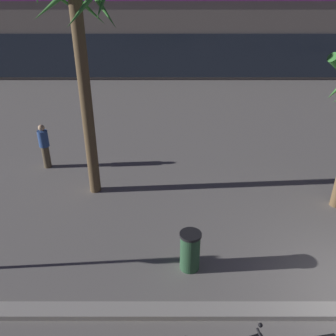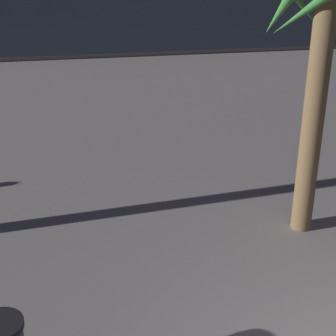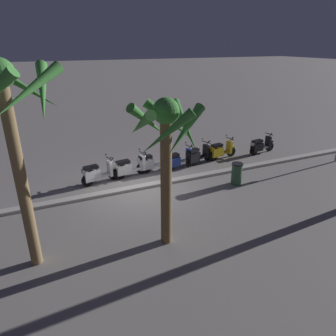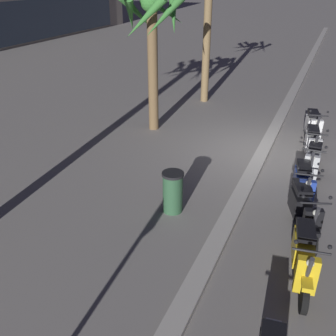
{
  "view_description": "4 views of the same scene",
  "coord_description": "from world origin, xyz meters",
  "px_view_note": "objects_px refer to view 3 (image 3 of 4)",
  "views": [
    {
      "loc": [
        -4.35,
        -4.8,
        5.61
      ],
      "look_at": [
        -4.32,
        3.93,
        1.12
      ],
      "focal_mm": 37.34,
      "sensor_mm": 36.0,
      "label": 1
    },
    {
      "loc": [
        -3.11,
        -2.69,
        4.04
      ],
      "look_at": [
        -1.71,
        3.66,
        1.29
      ],
      "focal_mm": 52.93,
      "sensor_mm": 36.0,
      "label": 2
    },
    {
      "loc": [
        3.63,
        10.92,
        5.66
      ],
      "look_at": [
        -0.92,
        0.6,
        1.0
      ],
      "focal_mm": 32.64,
      "sensor_mm": 36.0,
      "label": 3
    },
    {
      "loc": [
        -10.48,
        -1.58,
        4.76
      ],
      "look_at": [
        -4.02,
        1.24,
        1.13
      ],
      "focal_mm": 40.86,
      "sensor_mm": 36.0,
      "label": 4
    }
  ],
  "objects_px": {
    "scooter_yellow_gap_after_mid": "(221,151)",
    "litter_bin": "(237,173)",
    "scooter_white_second_in_line": "(130,167)",
    "palm_tree_by_mall_entrance": "(9,116)",
    "palm_tree_mid_walkway": "(166,139)",
    "scooter_blue_tail_end": "(178,160)",
    "scooter_black_mid_centre": "(197,156)",
    "scooter_silver_far_back": "(152,163)",
    "scooter_white_lead_nearest": "(98,173)",
    "scooter_black_mid_front": "(260,146)"
  },
  "relations": [
    {
      "from": "scooter_blue_tail_end",
      "to": "palm_tree_mid_walkway",
      "type": "xyz_separation_m",
      "value": [
        2.85,
        5.12,
        2.84
      ]
    },
    {
      "from": "palm_tree_mid_walkway",
      "to": "scooter_silver_far_back",
      "type": "bearing_deg",
      "value": -106.39
    },
    {
      "from": "scooter_black_mid_front",
      "to": "scooter_white_lead_nearest",
      "type": "relative_size",
      "value": 1.01
    },
    {
      "from": "scooter_silver_far_back",
      "to": "palm_tree_mid_walkway",
      "type": "bearing_deg",
      "value": 73.61
    },
    {
      "from": "scooter_black_mid_front",
      "to": "litter_bin",
      "type": "relative_size",
      "value": 1.84
    },
    {
      "from": "scooter_white_second_in_line",
      "to": "palm_tree_by_mall_entrance",
      "type": "xyz_separation_m",
      "value": [
        4.08,
        4.56,
        3.66
      ]
    },
    {
      "from": "scooter_yellow_gap_after_mid",
      "to": "scooter_white_second_in_line",
      "type": "relative_size",
      "value": 0.94
    },
    {
      "from": "scooter_blue_tail_end",
      "to": "scooter_black_mid_centre",
      "type": "bearing_deg",
      "value": -173.85
    },
    {
      "from": "scooter_black_mid_front",
      "to": "palm_tree_by_mall_entrance",
      "type": "bearing_deg",
      "value": 22.25
    },
    {
      "from": "litter_bin",
      "to": "palm_tree_mid_walkway",
      "type": "bearing_deg",
      "value": 30.15
    },
    {
      "from": "scooter_yellow_gap_after_mid",
      "to": "litter_bin",
      "type": "xyz_separation_m",
      "value": [
        1.04,
        2.85,
        0.02
      ]
    },
    {
      "from": "scooter_white_second_in_line",
      "to": "palm_tree_by_mall_entrance",
      "type": "height_order",
      "value": "palm_tree_by_mall_entrance"
    },
    {
      "from": "scooter_black_mid_front",
      "to": "scooter_yellow_gap_after_mid",
      "type": "xyz_separation_m",
      "value": [
        2.46,
        -0.14,
        0.02
      ]
    },
    {
      "from": "scooter_yellow_gap_after_mid",
      "to": "scooter_blue_tail_end",
      "type": "relative_size",
      "value": 0.95
    },
    {
      "from": "scooter_silver_far_back",
      "to": "palm_tree_by_mall_entrance",
      "type": "xyz_separation_m",
      "value": [
        5.18,
        4.67,
        3.66
      ]
    },
    {
      "from": "scooter_blue_tail_end",
      "to": "scooter_white_lead_nearest",
      "type": "bearing_deg",
      "value": 1.77
    },
    {
      "from": "scooter_white_lead_nearest",
      "to": "scooter_yellow_gap_after_mid",
      "type": "bearing_deg",
      "value": -176.38
    },
    {
      "from": "scooter_yellow_gap_after_mid",
      "to": "litter_bin",
      "type": "bearing_deg",
      "value": 69.91
    },
    {
      "from": "scooter_black_mid_front",
      "to": "scooter_white_second_in_line",
      "type": "bearing_deg",
      "value": 1.24
    },
    {
      "from": "palm_tree_mid_walkway",
      "to": "palm_tree_by_mall_entrance",
      "type": "distance_m",
      "value": 3.78
    },
    {
      "from": "palm_tree_mid_walkway",
      "to": "litter_bin",
      "type": "xyz_separation_m",
      "value": [
        -4.39,
        -2.55,
        -2.8
      ]
    },
    {
      "from": "palm_tree_mid_walkway",
      "to": "litter_bin",
      "type": "distance_m",
      "value": 5.8
    },
    {
      "from": "scooter_silver_far_back",
      "to": "scooter_white_lead_nearest",
      "type": "height_order",
      "value": "same"
    },
    {
      "from": "scooter_white_lead_nearest",
      "to": "palm_tree_by_mall_entrance",
      "type": "distance_m",
      "value": 6.33
    },
    {
      "from": "scooter_blue_tail_end",
      "to": "scooter_white_lead_nearest",
      "type": "relative_size",
      "value": 1.06
    },
    {
      "from": "scooter_yellow_gap_after_mid",
      "to": "scooter_white_lead_nearest",
      "type": "height_order",
      "value": "same"
    },
    {
      "from": "scooter_black_mid_front",
      "to": "palm_tree_by_mall_entrance",
      "type": "xyz_separation_m",
      "value": [
        11.54,
        4.72,
        3.68
      ]
    },
    {
      "from": "scooter_silver_far_back",
      "to": "palm_tree_mid_walkway",
      "type": "relative_size",
      "value": 0.42
    },
    {
      "from": "scooter_blue_tail_end",
      "to": "palm_tree_mid_walkway",
      "type": "distance_m",
      "value": 6.51
    },
    {
      "from": "scooter_silver_far_back",
      "to": "litter_bin",
      "type": "relative_size",
      "value": 1.92
    },
    {
      "from": "scooter_yellow_gap_after_mid",
      "to": "scooter_silver_far_back",
      "type": "xyz_separation_m",
      "value": [
        3.9,
        0.19,
        0.0
      ]
    },
    {
      "from": "scooter_black_mid_centre",
      "to": "palm_tree_by_mall_entrance",
      "type": "height_order",
      "value": "palm_tree_by_mall_entrance"
    },
    {
      "from": "scooter_yellow_gap_after_mid",
      "to": "litter_bin",
      "type": "distance_m",
      "value": 3.04
    },
    {
      "from": "scooter_black_mid_front",
      "to": "palm_tree_mid_walkway",
      "type": "xyz_separation_m",
      "value": [
        7.9,
        5.27,
        2.84
      ]
    },
    {
      "from": "scooter_silver_far_back",
      "to": "scooter_white_lead_nearest",
      "type": "bearing_deg",
      "value": 4.9
    },
    {
      "from": "scooter_black_mid_front",
      "to": "scooter_yellow_gap_after_mid",
      "type": "bearing_deg",
      "value": -3.2
    },
    {
      "from": "scooter_white_second_in_line",
      "to": "scooter_silver_far_back",
      "type": "bearing_deg",
      "value": -174.24
    },
    {
      "from": "scooter_black_mid_front",
      "to": "palm_tree_mid_walkway",
      "type": "height_order",
      "value": "palm_tree_mid_walkway"
    },
    {
      "from": "scooter_white_second_in_line",
      "to": "litter_bin",
      "type": "xyz_separation_m",
      "value": [
        -3.96,
        2.55,
        0.03
      ]
    },
    {
      "from": "scooter_yellow_gap_after_mid",
      "to": "palm_tree_by_mall_entrance",
      "type": "distance_m",
      "value": 10.93
    },
    {
      "from": "litter_bin",
      "to": "scooter_white_second_in_line",
      "type": "bearing_deg",
      "value": -32.84
    },
    {
      "from": "scooter_black_mid_centre",
      "to": "litter_bin",
      "type": "xyz_separation_m",
      "value": [
        -0.43,
        2.69,
        0.02
      ]
    },
    {
      "from": "scooter_black_mid_centre",
      "to": "litter_bin",
      "type": "bearing_deg",
      "value": 99.12
    },
    {
      "from": "scooter_blue_tail_end",
      "to": "scooter_white_lead_nearest",
      "type": "height_order",
      "value": "same"
    },
    {
      "from": "scooter_blue_tail_end",
      "to": "litter_bin",
      "type": "height_order",
      "value": "scooter_blue_tail_end"
    },
    {
      "from": "litter_bin",
      "to": "scooter_silver_far_back",
      "type": "bearing_deg",
      "value": -43.02
    },
    {
      "from": "scooter_blue_tail_end",
      "to": "litter_bin",
      "type": "bearing_deg",
      "value": 120.98
    },
    {
      "from": "scooter_white_second_in_line",
      "to": "palm_tree_mid_walkway",
      "type": "xyz_separation_m",
      "value": [
        0.43,
        5.1,
        2.82
      ]
    },
    {
      "from": "scooter_silver_far_back",
      "to": "litter_bin",
      "type": "distance_m",
      "value": 3.91
    },
    {
      "from": "scooter_yellow_gap_after_mid",
      "to": "scooter_blue_tail_end",
      "type": "bearing_deg",
      "value": 6.37
    }
  ]
}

